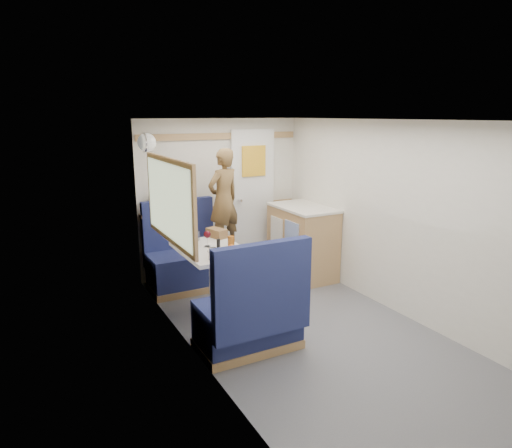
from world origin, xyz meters
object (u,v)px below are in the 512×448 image
tumbler_left (212,253)px  bread_loaf (217,233)px  tray (227,252)px  bench_near (251,319)px  dinette_table (212,263)px  person (224,200)px  bench_far (185,264)px  galley_counter (302,241)px  beer_glass (231,241)px  orange_fruit (231,249)px  tumbler_mid (197,235)px  pepper_grinder (218,244)px  duffel_bag (174,202)px  cheese_block (239,251)px  dome_light (147,142)px  wine_glass (207,235)px

tumbler_left → bread_loaf: bearing=64.0°
tray → bench_near: bearing=-96.6°
dinette_table → person: person is taller
dinette_table → bench_far: bench_far is taller
galley_counter → beer_glass: galley_counter is taller
bread_loaf → beer_glass: bearing=-90.9°
orange_fruit → tumbler_mid: tumbler_mid is taller
tumbler_left → pepper_grinder: (0.20, 0.31, -0.01)m
beer_glass → duffel_bag: bearing=101.5°
galley_counter → person: (-1.00, 0.21, 0.59)m
tumbler_left → cheese_block: bearing=4.4°
beer_glass → orange_fruit: bearing=-114.1°
dome_light → pepper_grinder: dome_light is taller
duffel_bag → bench_far: bearing=-95.8°
galley_counter → person: 1.18m
tray → orange_fruit: bearing=-74.6°
galley_counter → duffel_bag: bearing=159.1°
tray → galley_counter: bearing=28.9°
tray → cheese_block: 0.13m
tumbler_left → tumbler_mid: 0.71m
tumbler_mid → wine_glass: bearing=-88.7°
bench_near → orange_fruit: (0.09, 0.59, 0.48)m
pepper_grinder → cheese_block: bearing=-73.0°
tray → wine_glass: size_ratio=1.95×
duffel_bag → tumbler_left: size_ratio=4.20×
bench_far → bench_near: (0.00, -1.73, 0.00)m
dinette_table → bench_near: bench_near is taller
person → bread_loaf: 0.55m
wine_glass → bench_far: bearing=88.9°
orange_fruit → tumbler_mid: 0.65m
bench_near → dome_light: 2.28m
person → tumbler_mid: bearing=20.5°
bench_far → bench_near: size_ratio=1.00×
duffel_bag → cheese_block: duffel_bag is taller
pepper_grinder → tumbler_mid: bearing=102.1°
dome_light → duffel_bag: size_ratio=0.41×
pepper_grinder → bread_loaf: (0.15, 0.40, 0.00)m
cheese_block → person: bearing=73.5°
person → bread_loaf: (-0.26, -0.38, -0.29)m
tumbler_left → orange_fruit: bearing=14.8°
dinette_table → tray: 0.28m
cheese_block → bench_far: bearing=97.3°
bench_near → galley_counter: bench_near is taller
dinette_table → bench_near: 0.90m
dome_light → person: (0.86, -0.09, -0.69)m
beer_glass → tumbler_left: bearing=-137.4°
beer_glass → tumbler_mid: bearing=120.3°
tumbler_left → pepper_grinder: size_ratio=1.19×
orange_fruit → cheese_block: 0.07m
tray → pepper_grinder: bearing=93.8°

